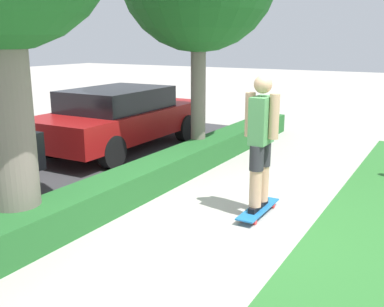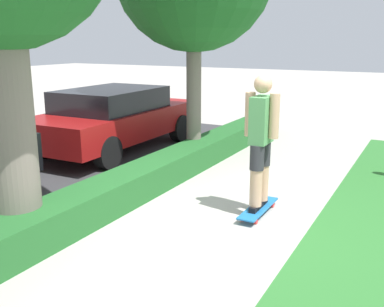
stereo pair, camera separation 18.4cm
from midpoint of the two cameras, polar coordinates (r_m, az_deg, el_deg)
ground_plane at (r=5.86m, az=5.10°, el=-8.79°), size 60.00×60.00×0.00m
street_asphalt at (r=8.41m, az=-21.80°, el=-2.55°), size 12.28×5.00×0.01m
hedge_row at (r=6.57m, az=-7.64°, el=-4.26°), size 12.28×0.60×0.43m
skateboard at (r=6.15m, az=9.26°, el=-7.01°), size 0.99×0.24×0.09m
skater_person at (r=5.88m, az=9.63°, el=1.77°), size 0.51×0.46×1.77m
parked_car_middle at (r=9.67m, az=-8.51°, el=4.63°), size 4.24×1.82×1.31m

